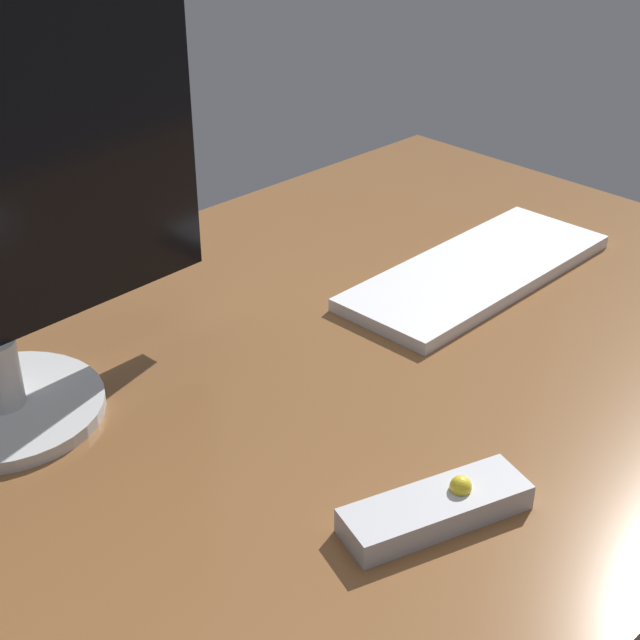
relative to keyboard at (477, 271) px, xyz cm
name	(u,v)px	position (x,y,z in cm)	size (l,w,h in cm)	color
desk	(284,394)	(-33.63, -1.25, -1.80)	(140.00, 84.00, 2.00)	brown
keyboard	(477,271)	(0.00, 0.00, 0.00)	(38.31, 14.37, 1.59)	white
media_remote	(436,508)	(-38.24, -25.05, 0.44)	(17.16, 9.87, 3.64)	#B7B7BC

